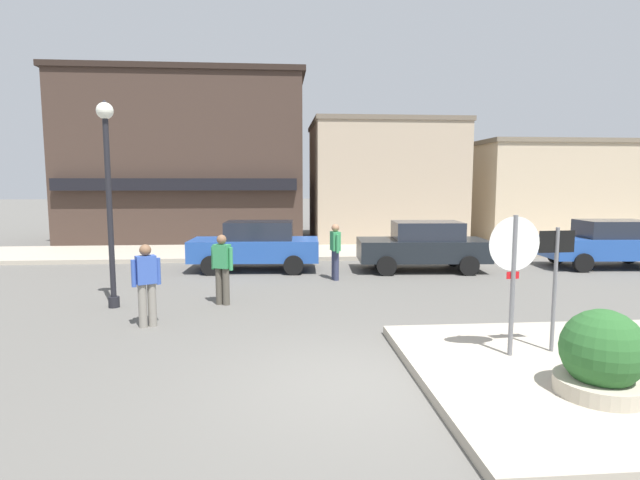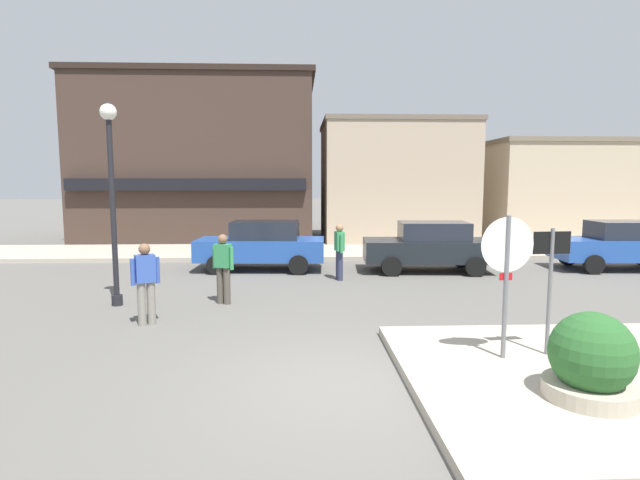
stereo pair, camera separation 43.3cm
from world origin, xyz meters
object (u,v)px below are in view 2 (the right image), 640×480
stop_sign (506,268)px  parked_car_nearest (262,245)px  parked_car_second (430,246)px  pedestrian_crossing_far (223,267)px  one_way_sign (550,279)px  parked_car_third (622,245)px  lamp_post (111,174)px  pedestrian_crossing_near (146,281)px  pedestrian_kerb_side (339,250)px  planter (591,366)px

stop_sign → parked_car_nearest: size_ratio=0.56×
parked_car_second → pedestrian_crossing_far: pedestrian_crossing_far is taller
one_way_sign → parked_car_third: one_way_sign is taller
lamp_post → pedestrian_crossing_near: (1.15, -1.61, -2.09)m
parked_car_second → parked_car_third: same height
pedestrian_kerb_side → stop_sign: bearing=-74.5°
planter → pedestrian_kerb_side: (-2.38, 8.34, 0.31)m
lamp_post → pedestrian_kerb_side: bearing=27.4°
stop_sign → pedestrian_kerb_side: bearing=105.5°
stop_sign → one_way_sign: 0.77m
parked_car_second → planter: bearing=-93.3°
one_way_sign → pedestrian_kerb_side: one_way_sign is taller
pedestrian_crossing_far → stop_sign: bearing=-41.1°
planter → parked_car_second: parked_car_second is taller
planter → parked_car_third: size_ratio=0.30×
planter → parked_car_third: bearing=54.9°
lamp_post → parked_car_second: lamp_post is taller
parked_car_second → pedestrian_crossing_far: size_ratio=2.55×
lamp_post → parked_car_second: (8.23, 4.00, -2.15)m
parked_car_third → pedestrian_kerb_side: size_ratio=2.55×
stop_sign → pedestrian_crossing_far: size_ratio=1.43×
one_way_sign → pedestrian_kerb_side: 7.28m
stop_sign → pedestrian_crossing_near: size_ratio=1.43×
one_way_sign → lamp_post: 9.05m
planter → lamp_post: 9.80m
parked_car_second → pedestrian_crossing_far: (-5.83, -3.94, 0.06)m
planter → pedestrian_crossing_far: 7.74m
parked_car_nearest → lamp_post: bearing=-123.4°
lamp_post → parked_car_second: 9.40m
one_way_sign → parked_car_second: size_ratio=0.51×
lamp_post → pedestrian_crossing_far: lamp_post is taller
lamp_post → stop_sign: bearing=-29.8°
stop_sign → lamp_post: (-7.21, 4.14, 1.44)m
pedestrian_crossing_near → lamp_post: bearing=125.6°
parked_car_second → stop_sign: bearing=-97.2°
parked_car_nearest → pedestrian_crossing_near: size_ratio=2.54×
stop_sign → pedestrian_crossing_near: 6.60m
parked_car_nearest → pedestrian_crossing_far: bearing=-97.3°
parked_car_nearest → one_way_sign: bearing=-59.8°
planter → lamp_post: size_ratio=0.27×
pedestrian_kerb_side → parked_car_second: bearing=23.0°
parked_car_third → parked_car_nearest: bearing=177.7°
stop_sign → parked_car_third: bearing=48.5°
planter → parked_car_nearest: parked_car_nearest is taller
planter → parked_car_third: parked_car_third is taller
parked_car_third → pedestrian_crossing_near: (-13.29, -5.65, 0.06)m
one_way_sign → parked_car_third: bearing=51.1°
pedestrian_crossing_near → parked_car_third: bearing=23.0°
parked_car_nearest → parked_car_third: (11.47, -0.46, 0.00)m
planter → one_way_sign: bearing=80.6°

